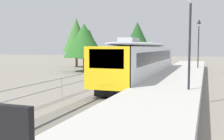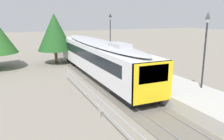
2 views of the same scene
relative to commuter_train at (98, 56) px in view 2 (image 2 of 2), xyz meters
The scene contains 7 objects.
ground_plane 8.67m from the commuter_train, 110.93° to the right, with size 160.00×160.00×0.00m, color gray.
track_rails 8.12m from the commuter_train, 90.00° to the right, with size 3.20×60.00×0.14m.
commuter_train is the anchor object (origin of this frame).
station_platform 8.66m from the commuter_train, 67.50° to the right, with size 3.90×60.00×0.90m, color #B7B5AD.
platform_lamp_mid_platform 10.29m from the commuter_train, 62.86° to the right, with size 0.34×0.34×5.35m.
platform_lamp_far_end 9.15m from the commuter_train, 58.86° to the left, with size 0.34×0.34×5.35m.
tree_distant_centre 8.91m from the commuter_train, 107.32° to the left, with size 4.29×4.29×6.27m.
Camera 2 is at (-7.84, 9.06, 5.97)m, focal length 36.95 mm.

